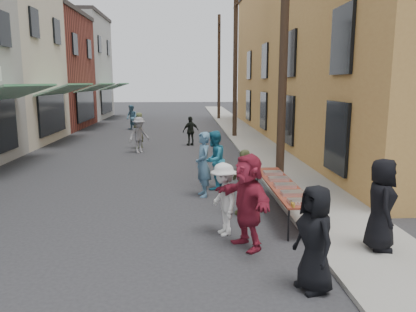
{
  "coord_description": "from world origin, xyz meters",
  "views": [
    {
      "loc": [
        1.41,
        -9.2,
        3.27
      ],
      "look_at": [
        1.98,
        1.61,
        1.3
      ],
      "focal_mm": 35.0,
      "sensor_mm": 36.0,
      "label": 1
    }
  ],
  "objects": [
    {
      "name": "guest_front_d",
      "position": [
        2.19,
        -0.82,
        0.79
      ],
      "size": [
        0.82,
        1.14,
        1.59
      ],
      "primitive_type": "imported",
      "rotation": [
        0.0,
        0.0,
        -1.32
      ],
      "color": "silver",
      "rests_on": "ground"
    },
    {
      "name": "condiment_jar_c",
      "position": [
        3.58,
        -1.15,
        0.79
      ],
      "size": [
        0.07,
        0.07,
        0.08
      ],
      "primitive_type": "cylinder",
      "color": "#A57F26",
      "rests_on": "serving_table"
    },
    {
      "name": "condiment_jar_a",
      "position": [
        3.58,
        -1.35,
        0.79
      ],
      "size": [
        0.07,
        0.07,
        0.08
      ],
      "primitive_type": "cylinder",
      "color": "#A57F26",
      "rests_on": "serving_table"
    },
    {
      "name": "catering_tray_foil_b",
      "position": [
        3.8,
        -0.4,
        0.79
      ],
      "size": [
        0.5,
        0.33,
        0.08
      ],
      "primitive_type": "cube",
      "color": "#B2B2B7",
      "rests_on": "serving_table"
    },
    {
      "name": "building_ochre",
      "position": [
        11.1,
        14.0,
        5.0
      ],
      "size": [
        10.0,
        28.0,
        10.0
      ],
      "primitive_type": "cube",
      "color": "#BA8342",
      "rests_on": "ground"
    },
    {
      "name": "catering_tray_buns_end",
      "position": [
        3.8,
        1.7,
        0.79
      ],
      "size": [
        0.5,
        0.33,
        0.08
      ],
      "primitive_type": "cube",
      "color": "tan",
      "rests_on": "serving_table"
    },
    {
      "name": "passerby_right",
      "position": [
        -0.99,
        11.12,
        0.9
      ],
      "size": [
        0.7,
        0.78,
        1.8
      ],
      "primitive_type": "imported",
      "rotation": [
        0.0,
        0.0,
        4.2
      ],
      "color": "#505A34",
      "rests_on": "ground"
    },
    {
      "name": "utility_pole_mid",
      "position": [
        4.3,
        15.0,
        4.5
      ],
      "size": [
        0.26,
        0.26,
        9.0
      ],
      "primitive_type": "cylinder",
      "color": "#2D2116",
      "rests_on": "ground"
    },
    {
      "name": "passerby_left",
      "position": [
        -0.81,
        9.76,
        0.84
      ],
      "size": [
        1.24,
        1.17,
        1.69
      ],
      "primitive_type": "imported",
      "rotation": [
        0.0,
        0.0,
        0.69
      ],
      "color": "gray",
      "rests_on": "ground"
    },
    {
      "name": "server",
      "position": [
        5.09,
        -1.98,
        0.99
      ],
      "size": [
        0.76,
        0.98,
        1.77
      ],
      "primitive_type": "imported",
      "rotation": [
        0.0,
        0.0,
        1.32
      ],
      "color": "black",
      "rests_on": "sidewalk"
    },
    {
      "name": "guest_front_e",
      "position": [
        2.82,
        0.45,
        0.83
      ],
      "size": [
        0.79,
        1.06,
        1.67
      ],
      "primitive_type": "imported",
      "rotation": [
        0.0,
        0.0,
        -1.12
      ],
      "color": "#5C6339",
      "rests_on": "ground"
    },
    {
      "name": "passerby_far",
      "position": [
        -2.38,
        19.12,
        0.87
      ],
      "size": [
        1.06,
        1.06,
        1.74
      ],
      "primitive_type": "imported",
      "rotation": [
        0.0,
        0.0,
        5.49
      ],
      "color": "teal",
      "rests_on": "ground"
    },
    {
      "name": "passerby_mid",
      "position": [
        1.63,
        11.89,
        0.76
      ],
      "size": [
        0.97,
        0.71,
        1.53
      ],
      "primitive_type": "imported",
      "rotation": [
        0.0,
        0.0,
        3.58
      ],
      "color": "black",
      "rests_on": "ground"
    },
    {
      "name": "ground",
      "position": [
        0.0,
        0.0,
        0.0
      ],
      "size": [
        120.0,
        120.0,
        0.0
      ],
      "primitive_type": "plane",
      "color": "#28282B",
      "rests_on": "ground"
    },
    {
      "name": "catering_tray_buns",
      "position": [
        3.8,
        0.3,
        0.79
      ],
      "size": [
        0.5,
        0.33,
        0.08
      ],
      "primitive_type": "cube",
      "color": "tan",
      "rests_on": "serving_table"
    },
    {
      "name": "utility_pole_far",
      "position": [
        4.3,
        27.0,
        4.5
      ],
      "size": [
        0.26,
        0.26,
        9.0
      ],
      "primitive_type": "cylinder",
      "color": "#2D2116",
      "rests_on": "ground"
    },
    {
      "name": "guest_queue_back",
      "position": [
        2.6,
        -1.54,
        0.96
      ],
      "size": [
        1.26,
        1.85,
        1.92
      ],
      "primitive_type": "imported",
      "rotation": [
        0.0,
        0.0,
        -1.14
      ],
      "color": "maroon",
      "rests_on": "ground"
    },
    {
      "name": "guest_front_b",
      "position": [
        1.88,
        2.24,
        0.94
      ],
      "size": [
        0.59,
        0.77,
        1.88
      ],
      "primitive_type": "imported",
      "rotation": [
        0.0,
        0.0,
        -1.36
      ],
      "color": "teal",
      "rests_on": "ground"
    },
    {
      "name": "guest_front_c",
      "position": [
        2.25,
        3.04,
        0.91
      ],
      "size": [
        1.02,
        1.1,
        1.82
      ],
      "primitive_type": "imported",
      "rotation": [
        0.0,
        0.0,
        -2.07
      ],
      "color": "teal",
      "rests_on": "ground"
    },
    {
      "name": "guest_front_a",
      "position": [
        3.4,
        -3.29,
        0.86
      ],
      "size": [
        0.77,
        0.96,
        1.72
      ],
      "primitive_type": "imported",
      "rotation": [
        0.0,
        0.0,
        -1.28
      ],
      "color": "black",
      "rests_on": "ground"
    },
    {
      "name": "condiment_jar_b",
      "position": [
        3.58,
        -1.25,
        0.79
      ],
      "size": [
        0.07,
        0.07,
        0.08
      ],
      "primitive_type": "cylinder",
      "color": "#A57F26",
      "rests_on": "serving_table"
    },
    {
      "name": "cup_stack",
      "position": [
        4.0,
        -1.3,
        0.81
      ],
      "size": [
        0.08,
        0.08,
        0.12
      ],
      "primitive_type": "cylinder",
      "color": "tan",
      "rests_on": "serving_table"
    },
    {
      "name": "sidewalk",
      "position": [
        5.0,
        15.0,
        0.05
      ],
      "size": [
        2.2,
        60.0,
        0.1
      ],
      "primitive_type": "cube",
      "color": "gray",
      "rests_on": "ground"
    },
    {
      "name": "utility_pole_near",
      "position": [
        4.3,
        3.0,
        4.5
      ],
      "size": [
        0.26,
        0.26,
        9.0
      ],
      "primitive_type": "cylinder",
      "color": "#2D2116",
      "rests_on": "ground"
    },
    {
      "name": "catering_tray_foil_d",
      "position": [
        3.8,
        1.0,
        0.79
      ],
      "size": [
        0.5,
        0.33,
        0.08
      ],
      "primitive_type": "cube",
      "color": "#B2B2B7",
      "rests_on": "serving_table"
    },
    {
      "name": "catering_tray_sausage",
      "position": [
        3.8,
        -1.05,
        0.79
      ],
      "size": [
        0.5,
        0.33,
        0.08
      ],
      "primitive_type": "cube",
      "color": "maroon",
      "rests_on": "serving_table"
    },
    {
      "name": "serving_table",
      "position": [
        3.8,
        0.6,
        0.71
      ],
      "size": [
        0.7,
        4.0,
        0.75
      ],
      "color": "maroon",
      "rests_on": "ground"
    }
  ]
}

